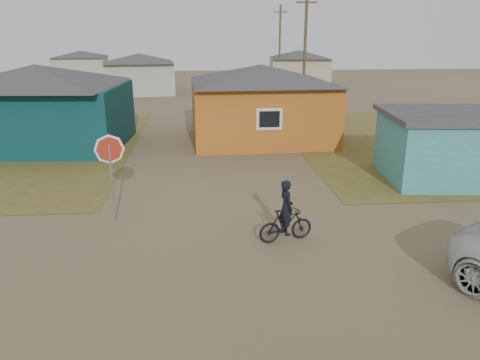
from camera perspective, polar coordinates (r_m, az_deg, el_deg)
name	(u,v)px	position (r m, az deg, el deg)	size (l,w,h in m)	color
ground	(232,269)	(11.55, -0.93, -10.77)	(120.00, 120.00, 0.00)	#776444
grass_ne	(477,139)	(27.95, 26.95, 4.42)	(20.00, 18.00, 0.00)	olive
house_teal	(39,105)	(25.12, -23.30, 8.38)	(8.93, 7.08, 4.00)	#082F31
house_yellow	(261,102)	(24.59, 2.57, 9.50)	(7.72, 6.76, 3.90)	#B35E1B
shed_turquoise	(467,146)	(19.95, 25.95, 3.77)	(6.71, 4.93, 2.60)	teal
house_pale_west	(140,73)	(44.60, -12.10, 12.63)	(7.04, 6.15, 3.60)	#A1AD95
house_beige_east	(299,67)	(51.39, 7.23, 13.50)	(6.95, 6.05, 3.60)	tan
house_pale_north	(81,66)	(57.80, -18.79, 13.07)	(6.28, 5.81, 3.40)	#A1AD95
utility_pole_near	(305,52)	(32.95, 7.90, 15.16)	(1.40, 0.20, 8.00)	#4B402D
utility_pole_far	(280,45)	(48.84, 4.86, 16.04)	(1.40, 0.20, 8.00)	#4B402D
stop_sign	(110,159)	(14.13, -15.55, 2.49)	(0.87, 0.18, 2.68)	gray
cyclist	(286,219)	(12.78, 5.62, -4.78)	(1.61, 0.79, 1.75)	black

